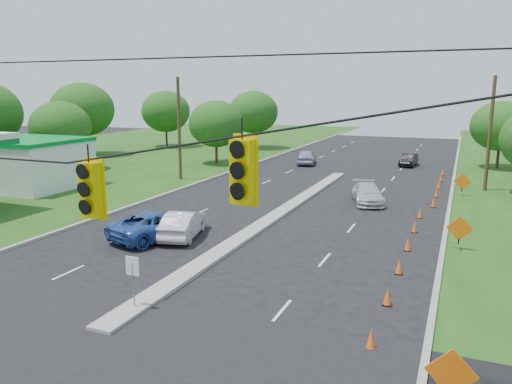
% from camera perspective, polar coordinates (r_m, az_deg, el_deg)
% --- Properties ---
extents(curb_left, '(0.25, 110.00, 0.16)m').
position_cam_1_polar(curb_left, '(43.99, -5.92, 1.18)').
color(curb_left, gray).
rests_on(curb_left, ground).
extents(curb_right, '(0.25, 110.00, 0.16)m').
position_cam_1_polar(curb_right, '(38.80, 21.33, -0.97)').
color(curb_right, gray).
rests_on(curb_right, ground).
extents(median, '(1.00, 34.00, 0.18)m').
position_cam_1_polar(median, '(31.87, 2.39, -2.78)').
color(median, gray).
rests_on(median, ground).
extents(median_sign, '(0.55, 0.06, 2.05)m').
position_cam_1_polar(median_sign, '(18.71, -13.91, -8.90)').
color(median_sign, gray).
rests_on(median_sign, ground).
extents(utility_pole_far_left, '(0.28, 0.28, 9.00)m').
position_cam_1_polar(utility_pole_far_left, '(44.60, -8.77, 7.09)').
color(utility_pole_far_left, '#422D1C').
rests_on(utility_pole_far_left, ground).
extents(utility_pole_far_right, '(0.28, 0.28, 9.00)m').
position_cam_1_polar(utility_pole_far_right, '(43.15, 25.16, 5.98)').
color(utility_pole_far_right, '#422D1C').
rests_on(utility_pole_far_right, ground).
extents(cone_1, '(0.32, 0.32, 0.70)m').
position_cam_1_polar(cone_1, '(16.48, 13.01, -16.02)').
color(cone_1, '#FF5B18').
rests_on(cone_1, ground).
extents(cone_2, '(0.32, 0.32, 0.70)m').
position_cam_1_polar(cone_2, '(19.62, 14.80, -11.46)').
color(cone_2, '#FF5B18').
rests_on(cone_2, ground).
extents(cone_3, '(0.32, 0.32, 0.70)m').
position_cam_1_polar(cone_3, '(22.87, 16.05, -8.16)').
color(cone_3, '#FF5B18').
rests_on(cone_3, ground).
extents(cone_4, '(0.32, 0.32, 0.70)m').
position_cam_1_polar(cone_4, '(26.19, 16.97, -5.69)').
color(cone_4, '#FF5B18').
rests_on(cone_4, ground).
extents(cone_5, '(0.32, 0.32, 0.70)m').
position_cam_1_polar(cone_5, '(29.54, 17.68, -3.78)').
color(cone_5, '#FF5B18').
rests_on(cone_5, ground).
extents(cone_6, '(0.32, 0.32, 0.70)m').
position_cam_1_polar(cone_6, '(32.93, 18.24, -2.26)').
color(cone_6, '#FF5B18').
rests_on(cone_6, ground).
extents(cone_7, '(0.32, 0.32, 0.70)m').
position_cam_1_polar(cone_7, '(36.31, 19.63, -1.10)').
color(cone_7, '#FF5B18').
rests_on(cone_7, ground).
extents(cone_8, '(0.32, 0.32, 0.70)m').
position_cam_1_polar(cone_8, '(39.74, 19.93, -0.07)').
color(cone_8, '#FF5B18').
rests_on(cone_8, ground).
extents(cone_9, '(0.32, 0.32, 0.70)m').
position_cam_1_polar(cone_9, '(43.17, 20.18, 0.80)').
color(cone_9, '#FF5B18').
rests_on(cone_9, ground).
extents(cone_10, '(0.32, 0.32, 0.70)m').
position_cam_1_polar(cone_10, '(46.62, 20.39, 1.54)').
color(cone_10, '#FF5B18').
rests_on(cone_10, ground).
extents(cone_11, '(0.32, 0.32, 0.70)m').
position_cam_1_polar(cone_11, '(50.08, 20.57, 2.18)').
color(cone_11, '#FF5B18').
rests_on(cone_11, ground).
extents(work_sign_0, '(1.27, 0.58, 1.37)m').
position_cam_1_polar(work_sign_0, '(13.78, 21.39, -18.90)').
color(work_sign_0, black).
rests_on(work_sign_0, ground).
extents(work_sign_1, '(1.27, 0.58, 1.37)m').
position_cam_1_polar(work_sign_1, '(26.86, 22.24, -3.98)').
color(work_sign_1, black).
rests_on(work_sign_1, ground).
extents(work_sign_2, '(1.27, 0.58, 1.37)m').
position_cam_1_polar(work_sign_2, '(40.56, 22.51, 1.04)').
color(work_sign_2, black).
rests_on(work_sign_2, ground).
extents(tree_2, '(5.88, 5.88, 6.86)m').
position_cam_1_polar(tree_2, '(52.89, -21.46, 6.94)').
color(tree_2, black).
rests_on(tree_2, ground).
extents(tree_3, '(7.56, 7.56, 8.82)m').
position_cam_1_polar(tree_3, '(64.23, -19.23, 8.89)').
color(tree_3, black).
rests_on(tree_3, ground).
extents(tree_4, '(6.72, 6.72, 7.84)m').
position_cam_1_polar(tree_4, '(71.41, -10.29, 9.05)').
color(tree_4, black).
rests_on(tree_4, ground).
extents(tree_5, '(5.88, 5.88, 6.86)m').
position_cam_1_polar(tree_5, '(54.05, -4.59, 7.78)').
color(tree_5, black).
rests_on(tree_5, ground).
extents(tree_6, '(6.72, 6.72, 7.84)m').
position_cam_1_polar(tree_6, '(68.45, -0.31, 9.13)').
color(tree_6, black).
rests_on(tree_6, ground).
extents(tree_12, '(5.88, 5.88, 6.86)m').
position_cam_1_polar(tree_12, '(56.19, 26.20, 6.78)').
color(tree_12, black).
rests_on(tree_12, ground).
extents(white_sedan, '(2.60, 4.73, 1.48)m').
position_cam_1_polar(white_sedan, '(27.52, -8.28, -3.62)').
color(white_sedan, beige).
rests_on(white_sedan, ground).
extents(blue_pickup, '(4.04, 5.99, 1.52)m').
position_cam_1_polar(blue_pickup, '(27.60, -11.18, -3.63)').
color(blue_pickup, '#2E55A8').
rests_on(blue_pickup, ground).
extents(silver_car_far, '(3.28, 5.08, 1.37)m').
position_cam_1_polar(silver_car_far, '(36.22, 12.62, -0.19)').
color(silver_car_far, silver).
rests_on(silver_car_far, ground).
extents(silver_car_oncoming, '(2.79, 4.88, 1.56)m').
position_cam_1_polar(silver_car_oncoming, '(54.26, 5.78, 4.00)').
color(silver_car_oncoming, '#A1A2C0').
rests_on(silver_car_oncoming, ground).
extents(dark_car_receding, '(1.67, 4.07, 1.31)m').
position_cam_1_polar(dark_car_receding, '(55.19, 17.05, 3.54)').
color(dark_car_receding, black).
rests_on(dark_car_receding, ground).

